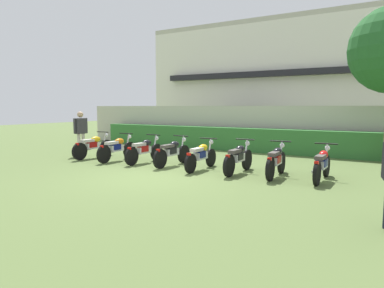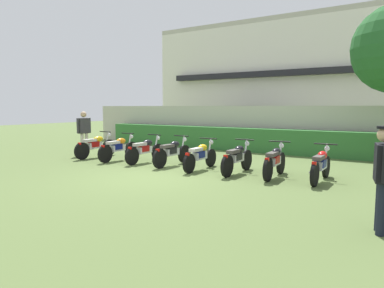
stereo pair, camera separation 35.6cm
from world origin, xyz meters
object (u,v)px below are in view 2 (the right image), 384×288
(parked_car, at_px, (234,124))
(motorcycle_in_row_1, at_px, (118,148))
(motorcycle_in_row_0, at_px, (96,146))
(motorcycle_in_row_7, at_px, (321,165))
(motorcycle_in_row_6, at_px, (275,161))
(motorcycle_in_row_3, at_px, (172,152))
(motorcycle_in_row_2, at_px, (145,150))
(motorcycle_in_row_5, at_px, (237,158))
(officer_0, at_px, (383,171))
(inspector_person, at_px, (84,129))
(motorcycle_in_row_4, at_px, (200,156))

(parked_car, relative_size, motorcycle_in_row_1, 2.31)
(motorcycle_in_row_0, bearing_deg, motorcycle_in_row_7, -87.59)
(parked_car, xyz_separation_m, motorcycle_in_row_6, (5.38, -8.76, -0.48))
(motorcycle_in_row_3, relative_size, motorcycle_in_row_6, 1.05)
(motorcycle_in_row_2, xyz_separation_m, motorcycle_in_row_5, (3.54, -0.10, 0.01))
(motorcycle_in_row_5, xyz_separation_m, officer_0, (3.87, -3.21, 0.51))
(motorcycle_in_row_7, bearing_deg, inspector_person, 89.19)
(motorcycle_in_row_5, bearing_deg, inspector_person, 87.75)
(motorcycle_in_row_0, distance_m, motorcycle_in_row_7, 8.20)
(motorcycle_in_row_2, distance_m, motorcycle_in_row_3, 1.16)
(motorcycle_in_row_0, xyz_separation_m, motorcycle_in_row_7, (8.20, 0.09, -0.01))
(motorcycle_in_row_4, xyz_separation_m, officer_0, (5.08, -3.14, 0.53))
(motorcycle_in_row_1, bearing_deg, motorcycle_in_row_3, -87.16)
(parked_car, relative_size, motorcycle_in_row_7, 2.43)
(motorcycle_in_row_3, bearing_deg, motorcycle_in_row_1, 95.75)
(parked_car, bearing_deg, motorcycle_in_row_5, -63.12)
(motorcycle_in_row_2, distance_m, motorcycle_in_row_5, 3.54)
(motorcycle_in_row_1, height_order, motorcycle_in_row_7, motorcycle_in_row_1)
(motorcycle_in_row_2, height_order, motorcycle_in_row_3, motorcycle_in_row_3)
(motorcycle_in_row_5, xyz_separation_m, inspector_person, (-6.93, 0.36, 0.59))
(motorcycle_in_row_3, distance_m, motorcycle_in_row_7, 4.68)
(motorcycle_in_row_2, xyz_separation_m, motorcycle_in_row_6, (4.65, -0.09, 0.01))
(motorcycle_in_row_7, bearing_deg, motorcycle_in_row_0, 91.39)
(motorcycle_in_row_6, bearing_deg, motorcycle_in_row_2, 86.30)
(motorcycle_in_row_0, distance_m, motorcycle_in_row_6, 7.02)
(motorcycle_in_row_5, bearing_deg, motorcycle_in_row_0, 90.55)
(motorcycle_in_row_7, height_order, officer_0, officer_0)
(parked_car, bearing_deg, motorcycle_in_row_1, -91.65)
(motorcycle_in_row_5, bearing_deg, motorcycle_in_row_1, 91.18)
(motorcycle_in_row_2, height_order, motorcycle_in_row_6, motorcycle_in_row_6)
(parked_car, bearing_deg, motorcycle_in_row_2, -84.25)
(motorcycle_in_row_0, xyz_separation_m, motorcycle_in_row_3, (3.53, 0.08, -0.01))
(motorcycle_in_row_5, distance_m, motorcycle_in_row_7, 2.30)
(motorcycle_in_row_4, bearing_deg, motorcycle_in_row_3, 81.27)
(motorcycle_in_row_0, bearing_deg, motorcycle_in_row_4, -89.22)
(motorcycle_in_row_3, bearing_deg, officer_0, -115.54)
(motorcycle_in_row_0, bearing_deg, officer_0, -106.48)
(officer_0, bearing_deg, motorcycle_in_row_4, -40.99)
(motorcycle_in_row_2, xyz_separation_m, motorcycle_in_row_3, (1.16, -0.00, 0.01))
(motorcycle_in_row_2, height_order, motorcycle_in_row_7, same)
(inspector_person, bearing_deg, motorcycle_in_row_3, -3.28)
(motorcycle_in_row_0, bearing_deg, motorcycle_in_row_3, -86.91)
(motorcycle_in_row_2, bearing_deg, motorcycle_in_row_5, -90.14)
(motorcycle_in_row_3, bearing_deg, motorcycle_in_row_7, -87.53)
(parked_car, relative_size, officer_0, 2.76)
(motorcycle_in_row_1, bearing_deg, motorcycle_in_row_0, 86.87)
(parked_car, bearing_deg, motorcycle_in_row_6, -57.51)
(motorcycle_in_row_4, distance_m, officer_0, 6.00)
(motorcycle_in_row_7, height_order, inspector_person, inspector_person)
(motorcycle_in_row_3, xyz_separation_m, motorcycle_in_row_4, (1.17, -0.16, -0.01))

